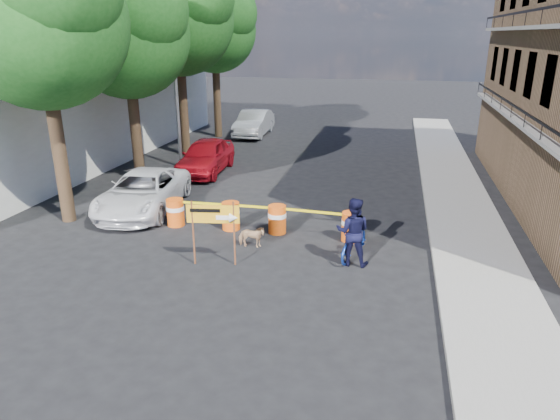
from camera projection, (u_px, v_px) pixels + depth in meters
The scene contains 19 objects.
ground at pixel (245, 265), 13.61m from camera, with size 120.00×120.00×0.00m, color black.
sidewalk_east at pixel (460, 208), 17.79m from camera, with size 2.40×40.00×0.15m, color gray.
white_building at pixel (49, 98), 24.54m from camera, with size 8.00×22.00×6.00m, color silver.
tree_near at pixel (41, 19), 14.75m from camera, with size 5.46×5.20×9.15m.
tree_mid_a at pixel (128, 33), 19.46m from camera, with size 5.25×5.00×8.68m.
tree_mid_b at pixel (179, 17), 23.82m from camera, with size 5.67×5.40×9.62m.
tree_far at pixel (215, 29), 28.58m from camera, with size 5.04×4.80×8.84m.
streetlamp at pixel (176, 72), 22.13m from camera, with size 1.25×0.18×8.00m.
barrel_far_left at pixel (175, 212), 16.28m from camera, with size 0.58×0.58×0.90m.
barrel_mid_left at pixel (231, 215), 15.97m from camera, with size 0.58×0.58×0.90m.
barrel_mid_right at pixel (277, 219), 15.67m from camera, with size 0.58×0.58×0.90m.
barrel_far_right at pixel (351, 226), 15.07m from camera, with size 0.58×0.58×0.90m.
detour_sign at pixel (220, 219), 13.20m from camera, with size 1.40×0.35×1.82m.
pedestrian at pixel (353, 232), 13.38m from camera, with size 0.92×0.72×1.89m, color black.
bicycle at pixel (355, 227), 13.81m from camera, with size 0.64×0.97×1.84m, color #1538AF.
dog at pixel (252, 237), 14.63m from camera, with size 0.36×0.80×0.68m, color tan.
suv_white at pixel (143, 192), 17.61m from camera, with size 2.28×4.95×1.38m, color silver.
sedan_red at pixel (206, 156), 22.47m from camera, with size 1.80×4.46×1.52m, color #A60D19.
sedan_silver at pixel (254, 123), 30.74m from camera, with size 1.63×4.67×1.54m, color #B8BBC0.
Camera 1 is at (3.69, -11.80, 5.96)m, focal length 32.00 mm.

